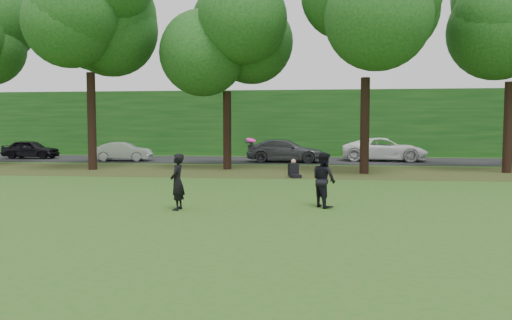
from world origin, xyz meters
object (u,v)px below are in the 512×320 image
Objects in this scene: player_right at (324,180)px; player_left at (177,182)px; frisbee at (251,140)px; seated_person at (294,171)px.

player_left is at bearing 69.82° from player_right.
player_right is (4.03, 0.94, 0.01)m from player_left.
frisbee reaches higher than player_right.
player_left is at bearing -129.42° from seated_person.
player_left reaches higher than seated_person.
player_left is 1.88× the size of seated_person.
seated_person is at bearing 162.66° from player_left.
player_right reaches higher than seated_person.
player_left is 2.34m from frisbee.
player_right is at bearing 12.94° from frisbee.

